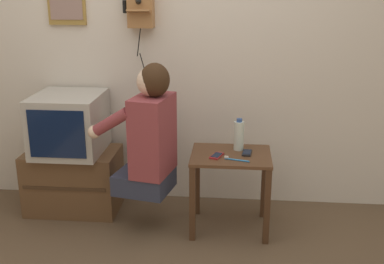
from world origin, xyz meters
name	(u,v)px	position (x,y,z in m)	size (l,w,h in m)	color
wall_back	(167,38)	(0.00, 1.20, 1.27)	(6.80, 0.05, 2.55)	beige
side_table	(231,171)	(0.50, 0.70, 0.43)	(0.54, 0.44, 0.56)	#51331E
person	(149,134)	(-0.05, 0.64, 0.70)	(0.57, 0.46, 0.90)	#2D3347
tv_stand	(74,180)	(-0.69, 0.89, 0.23)	(0.68, 0.43, 0.47)	brown
television	(69,124)	(-0.68, 0.88, 0.68)	(0.48, 0.52, 0.43)	#ADA89E
wall_phone_antique	(140,3)	(-0.17, 1.11, 1.53)	(0.22, 0.18, 0.75)	#9E6B3D
cell_phone_held	(217,156)	(0.41, 0.64, 0.56)	(0.10, 0.14, 0.01)	maroon
cell_phone_spare	(247,153)	(0.61, 0.72, 0.56)	(0.07, 0.13, 0.01)	black
water_bottle	(239,135)	(0.55, 0.80, 0.66)	(0.07, 0.07, 0.22)	silver
toothbrush	(235,159)	(0.53, 0.58, 0.56)	(0.17, 0.06, 0.02)	#338CD8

